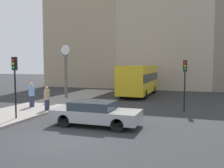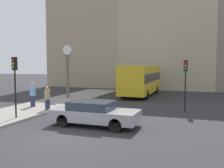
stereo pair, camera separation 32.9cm
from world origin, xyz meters
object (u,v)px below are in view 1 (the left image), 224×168
Objects in this scene: street_clock at (66,70)px; pedestrian_blue_stripe at (32,95)px; sedan_car at (95,113)px; traffic_light_near at (15,74)px; pedestrian_tan_coat at (47,98)px; bus_distant at (139,79)px; traffic_light_far at (185,75)px.

street_clock is 5.56m from pedestrian_blue_stripe.
street_clock is (-6.56, 8.64, 2.01)m from sedan_car.
pedestrian_blue_stripe is at bearing 113.67° from traffic_light_near.
pedestrian_tan_coat is at bearing 85.41° from traffic_light_near.
bus_distant reaches higher than sedan_car.
street_clock is 2.77× the size of pedestrian_blue_stripe.
pedestrian_blue_stripe is (-1.60, 3.64, -1.66)m from traffic_light_near.
traffic_light_far reaches higher than bus_distant.
street_clock is (-10.82, 2.93, 0.16)m from traffic_light_far.
sedan_car is at bearing 3.46° from traffic_light_near.
traffic_light_near is 0.71× the size of street_clock.
pedestrian_blue_stripe is at bearing 152.63° from sedan_car.
bus_distant is 2.36× the size of traffic_light_near.
bus_distant reaches higher than pedestrian_tan_coat.
street_clock reaches higher than traffic_light_far.
pedestrian_blue_stripe is at bearing -120.11° from bus_distant.
sedan_car is 13.44m from bus_distant.
traffic_light_near is at bearing -79.30° from street_clock.
pedestrian_blue_stripe reaches higher than sedan_car.
bus_distant is at bearing 122.65° from traffic_light_far.
bus_distant is at bearing 72.84° from traffic_light_near.
traffic_light_near is at bearing -94.59° from pedestrian_tan_coat.
pedestrian_blue_stripe reaches higher than pedestrian_tan_coat.
bus_distant is 2.37× the size of traffic_light_far.
sedan_car is at bearing -126.77° from traffic_light_far.
pedestrian_blue_stripe is (-6.47, 3.35, 0.33)m from sedan_car.
traffic_light_near is 10.93m from traffic_light_far.
sedan_car is at bearing -27.37° from pedestrian_blue_stripe.
street_clock reaches higher than sedan_car.
street_clock reaches higher than pedestrian_blue_stripe.
bus_distant is at bearing 92.77° from sedan_car.
pedestrian_blue_stripe is 1.11× the size of pedestrian_tan_coat.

